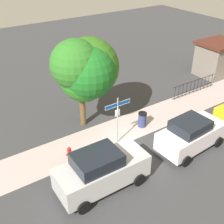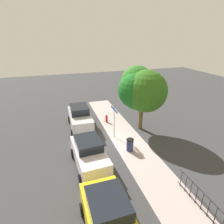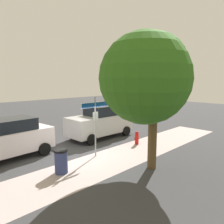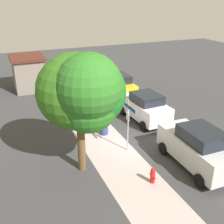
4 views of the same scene
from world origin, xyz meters
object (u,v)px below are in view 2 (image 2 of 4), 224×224
at_px(street_sign, 114,115).
at_px(fire_hydrant, 107,119).
at_px(shade_tree, 140,90).
at_px(car_yellow, 109,219).
at_px(car_silver, 80,118).
at_px(car_white, 89,154).
at_px(trash_bin, 130,145).

bearing_deg(street_sign, fire_hydrant, 176.24).
relative_size(shade_tree, car_yellow, 1.41).
bearing_deg(street_sign, car_silver, -136.77).
xyz_separation_m(car_white, fire_hydrant, (-6.13, 2.96, -0.58)).
distance_m(street_sign, car_white, 4.30).
distance_m(street_sign, car_silver, 3.78).
bearing_deg(car_yellow, street_sign, 159.64).
height_order(car_silver, fire_hydrant, car_silver).
height_order(car_white, fire_hydrant, car_white).
height_order(street_sign, trash_bin, street_sign).
relative_size(street_sign, car_silver, 0.66).
relative_size(car_white, trash_bin, 4.27).
bearing_deg(fire_hydrant, shade_tree, 42.94).
xyz_separation_m(car_white, car_yellow, (4.87, -0.10, 0.01)).
relative_size(shade_tree, fire_hydrant, 7.42).
distance_m(shade_tree, fire_hydrant, 4.84).
xyz_separation_m(shade_tree, car_white, (3.65, -5.26, -2.88)).
xyz_separation_m(car_silver, trash_bin, (4.93, 2.99, -0.54)).
relative_size(car_yellow, trash_bin, 4.19).
xyz_separation_m(car_yellow, fire_hydrant, (-11.00, 3.06, -0.59)).
bearing_deg(fire_hydrant, car_white, -25.76).
relative_size(street_sign, shade_tree, 0.51).
relative_size(car_silver, trash_bin, 4.58).
distance_m(car_yellow, fire_hydrant, 11.43).
xyz_separation_m(car_silver, car_yellow, (10.62, -0.37, -0.07)).
bearing_deg(trash_bin, car_yellow, -30.54).
height_order(shade_tree, fire_hydrant, shade_tree).
height_order(car_silver, car_yellow, car_silver).
bearing_deg(street_sign, car_white, -41.62).
distance_m(car_silver, car_white, 5.76).
height_order(car_white, car_yellow, car_yellow).
bearing_deg(shade_tree, car_silver, -112.81).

